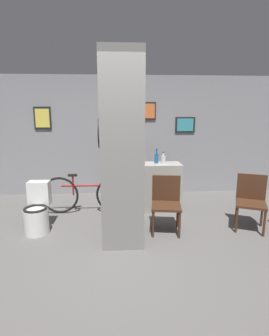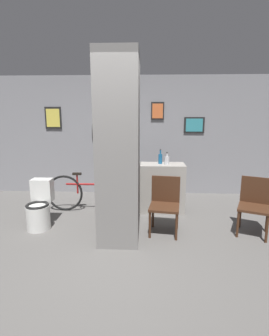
{
  "view_description": "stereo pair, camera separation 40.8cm",
  "coord_description": "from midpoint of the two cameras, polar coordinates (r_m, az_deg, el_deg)",
  "views": [
    {
      "loc": [
        0.04,
        -3.22,
        1.81
      ],
      "look_at": [
        0.27,
        0.85,
        0.95
      ],
      "focal_mm": 28.0,
      "sensor_mm": 36.0,
      "label": 1
    },
    {
      "loc": [
        0.45,
        -3.22,
        1.81
      ],
      "look_at": [
        0.27,
        0.85,
        0.95
      ],
      "focal_mm": 28.0,
      "sensor_mm": 36.0,
      "label": 2
    }
  ],
  "objects": [
    {
      "name": "chair_near_pillar",
      "position": [
        4.08,
        9.51,
        -7.38
      ],
      "size": [
        0.5,
        0.5,
        0.85
      ],
      "rotation": [
        0.0,
        0.0,
        -0.15
      ],
      "color": "#422616",
      "rests_on": "ground_plane"
    },
    {
      "name": "wall_back",
      "position": [
        5.88,
        0.06,
        6.97
      ],
      "size": [
        8.0,
        0.09,
        2.6
      ],
      "color": "gray",
      "rests_on": "ground_plane"
    },
    {
      "name": "counter_shelf",
      "position": [
        4.9,
        5.42,
        -4.28
      ],
      "size": [
        1.32,
        0.44,
        0.9
      ],
      "color": "gray",
      "rests_on": "ground_plane"
    },
    {
      "name": "toilet",
      "position": [
        4.42,
        -17.51,
        -8.37
      ],
      "size": [
        0.37,
        0.53,
        0.76
      ],
      "color": "silver",
      "rests_on": "ground_plane"
    },
    {
      "name": "pillar_center",
      "position": [
        3.71,
        -0.21,
        4.02
      ],
      "size": [
        0.6,
        0.91,
        2.6
      ],
      "color": "gray",
      "rests_on": "ground_plane"
    },
    {
      "name": "chair_by_doorway",
      "position": [
        4.47,
        27.13,
        -6.86
      ],
      "size": [
        0.58,
        0.58,
        0.85
      ],
      "rotation": [
        0.0,
        0.0,
        -0.42
      ],
      "color": "#422616",
      "rests_on": "ground_plane"
    },
    {
      "name": "bottle_tall",
      "position": [
        4.83,
        8.06,
        2.09
      ],
      "size": [
        0.07,
        0.07,
        0.28
      ],
      "color": "#19598C",
      "rests_on": "counter_shelf"
    },
    {
      "name": "bottle_short",
      "position": [
        4.79,
        9.52,
        1.74
      ],
      "size": [
        0.08,
        0.08,
        0.23
      ],
      "color": "silver",
      "rests_on": "counter_shelf"
    },
    {
      "name": "bicycle",
      "position": [
        4.92,
        -7.07,
        -5.39
      ],
      "size": [
        1.68,
        0.42,
        0.74
      ],
      "color": "black",
      "rests_on": "ground_plane"
    },
    {
      "name": "ground_plane",
      "position": [
        3.7,
        -1.72,
        -17.38
      ],
      "size": [
        14.0,
        14.0,
        0.0
      ],
      "primitive_type": "plane",
      "color": "#5B5956"
    }
  ]
}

